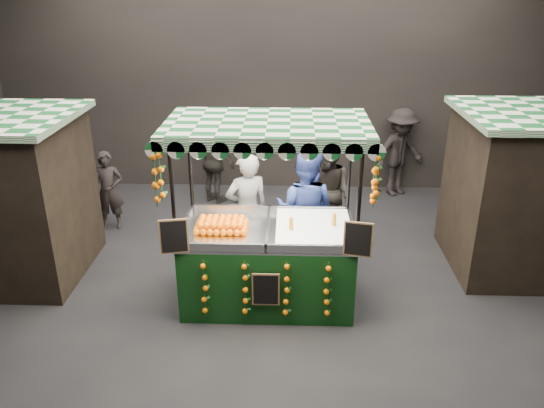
{
  "coord_description": "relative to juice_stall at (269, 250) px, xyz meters",
  "views": [
    {
      "loc": [
        0.3,
        -6.57,
        4.48
      ],
      "look_at": [
        0.04,
        0.83,
        1.32
      ],
      "focal_mm": 35.6,
      "sensor_mm": 36.0,
      "label": 1
    }
  ],
  "objects": [
    {
      "name": "shopper_4",
      "position": [
        -4.52,
        3.47,
        0.09
      ],
      "size": [
        0.97,
        0.68,
        1.87
      ],
      "rotation": [
        0.0,
        0.0,
        3.24
      ],
      "color": "#282221",
      "rests_on": "ground"
    },
    {
      "name": "juice_stall",
      "position": [
        0.0,
        0.0,
        0.0
      ],
      "size": [
        2.8,
        1.65,
        2.72
      ],
      "color": "black",
      "rests_on": "ground"
    },
    {
      "name": "shopper_2",
      "position": [
        -1.29,
        3.77,
        0.05
      ],
      "size": [
        1.11,
        0.94,
        1.79
      ],
      "rotation": [
        0.0,
        0.0,
        2.56
      ],
      "color": "#2A2722",
      "rests_on": "ground"
    },
    {
      "name": "shopper_3",
      "position": [
        2.65,
        4.35,
        0.11
      ],
      "size": [
        1.42,
        1.24,
        1.91
      ],
      "rotation": [
        0.0,
        0.0,
        0.53
      ],
      "color": "black",
      "rests_on": "ground"
    },
    {
      "name": "market_hall",
      "position": [
        -0.02,
        -0.25,
        2.54
      ],
      "size": [
        12.1,
        10.1,
        5.05
      ],
      "color": "black",
      "rests_on": "ground"
    },
    {
      "name": "shopper_0",
      "position": [
        -3.09,
        2.42,
        -0.09
      ],
      "size": [
        0.6,
        0.44,
        1.51
      ],
      "rotation": [
        0.0,
        0.0,
        0.14
      ],
      "color": "black",
      "rests_on": "ground"
    },
    {
      "name": "shopper_1",
      "position": [
        0.98,
        2.08,
        0.08
      ],
      "size": [
        1.12,
        1.12,
        1.83
      ],
      "rotation": [
        0.0,
        0.0,
        -0.77
      ],
      "color": "black",
      "rests_on": "ground"
    },
    {
      "name": "ground",
      "position": [
        -0.02,
        -0.25,
        -0.84
      ],
      "size": [
        12.0,
        12.0,
        0.0
      ],
      "primitive_type": "plane",
      "color": "black",
      "rests_on": "ground"
    },
    {
      "name": "vendor_grey",
      "position": [
        -0.39,
        1.08,
        0.13
      ],
      "size": [
        0.83,
        0.7,
        1.94
      ],
      "rotation": [
        0.0,
        0.0,
        3.52
      ],
      "color": "slate",
      "rests_on": "ground"
    },
    {
      "name": "vendor_blue",
      "position": [
        0.54,
        1.04,
        0.17
      ],
      "size": [
        1.16,
        1.02,
        2.03
      ],
      "rotation": [
        0.0,
        0.0,
        2.85
      ],
      "color": "navy",
      "rests_on": "ground"
    }
  ]
}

